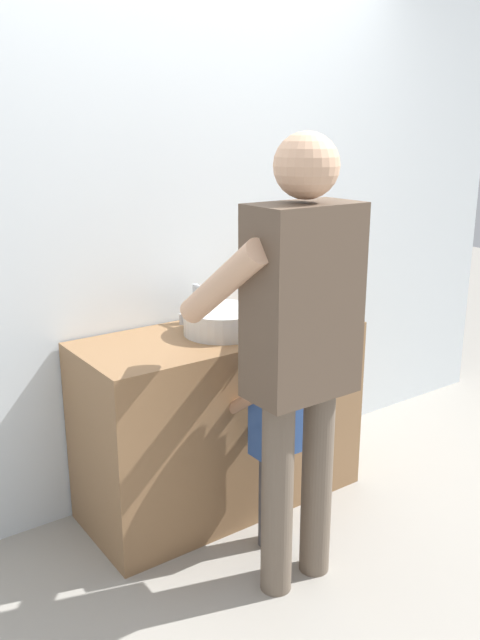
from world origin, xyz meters
TOP-DOWN VIEW (x-y plane):
  - ground_plane at (0.00, 0.00)m, footprint 14.00×14.00m
  - back_wall at (0.00, 0.62)m, footprint 4.40×0.08m
  - vanity_cabinet at (0.00, 0.30)m, footprint 1.29×0.54m
  - sink_basin at (0.00, 0.28)m, footprint 0.35×0.35m
  - faucet at (0.00, 0.49)m, footprint 0.18×0.14m
  - toothbrush_cup at (0.39, 0.34)m, footprint 0.07×0.07m
  - child_toddler at (0.00, -0.10)m, footprint 0.28×0.28m
  - adult_parent at (-0.09, -0.33)m, footprint 0.53×0.55m

SIDE VIEW (x-z plane):
  - ground_plane at x=0.00m, z-range 0.00..0.00m
  - vanity_cabinet at x=0.00m, z-range 0.00..0.83m
  - child_toddler at x=0.00m, z-range 0.09..1.00m
  - toothbrush_cup at x=0.39m, z-range 0.79..0.99m
  - sink_basin at x=0.00m, z-range 0.84..0.95m
  - faucet at x=0.00m, z-range 0.83..1.01m
  - adult_parent at x=-0.09m, z-range 0.17..1.87m
  - back_wall at x=0.00m, z-range 0.00..2.70m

